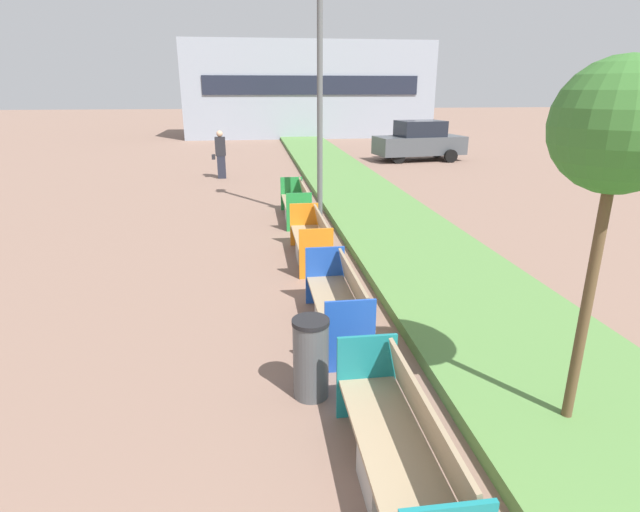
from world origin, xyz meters
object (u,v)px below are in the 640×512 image
Objects in this scene: sapling_tree_near at (619,130)px; litter_bin at (311,358)px; bench_blue_frame at (338,308)px; pedestrian_walking at (221,154)px; parked_car_distant at (419,141)px; street_lamp_post at (320,63)px; bench_green_frame at (297,206)px; bench_orange_frame at (311,242)px; bench_teal_frame at (399,457)px.

litter_bin is at bearing 158.93° from sapling_tree_near.
pedestrian_walking reaches higher than bench_blue_frame.
pedestrian_walking reaches higher than litter_bin.
street_lamp_post is at bearing -128.16° from parked_car_distant.
parked_car_distant is (9.14, 3.84, -0.01)m from pedestrian_walking.
street_lamp_post reaches higher than parked_car_distant.
litter_bin is at bearing -94.06° from bench_green_frame.
street_lamp_post is at bearing 98.36° from sapling_tree_near.
street_lamp_post is at bearing 84.57° from bench_blue_frame.
street_lamp_post reaches higher than litter_bin.
sapling_tree_near reaches higher than bench_orange_frame.
bench_blue_frame is 0.93× the size of bench_green_frame.
street_lamp_post is 1.96× the size of sapling_tree_near.
sapling_tree_near is (2.48, -0.96, 2.51)m from litter_bin.
bench_orange_frame is at bearing 108.84° from sapling_tree_near.
bench_orange_frame is at bearing -100.61° from street_lamp_post.
pedestrian_walking is (-4.20, 15.69, -2.05)m from sapling_tree_near.
bench_blue_frame is 2.27× the size of litter_bin.
pedestrian_walking is (-2.29, 13.25, 0.55)m from bench_blue_frame.
bench_blue_frame and litter_bin have the same top height.
sapling_tree_near is (1.92, -2.44, 2.61)m from bench_blue_frame.
bench_blue_frame is 4.06m from sapling_tree_near.
bench_blue_frame is at bearing -90.02° from bench_green_frame.
bench_teal_frame is at bearing -69.74° from litter_bin.
sapling_tree_near is 20.25m from parked_car_distant.
bench_green_frame is 2.44× the size of litter_bin.
bench_orange_frame and litter_bin have the same top height.
bench_green_frame is at bearing 89.99° from bench_teal_frame.
bench_green_frame is at bearing -71.29° from pedestrian_walking.
bench_orange_frame is 0.30× the size of street_lamp_post.
bench_teal_frame is 0.50× the size of parked_car_distant.
bench_teal_frame and bench_green_frame have the same top height.
sapling_tree_near reaches higher than parked_car_distant.
bench_teal_frame is 9.51m from bench_green_frame.
sapling_tree_near is at bearing -77.90° from bench_green_frame.
bench_orange_frame and bench_green_frame have the same top height.
bench_blue_frame is 13.45m from pedestrian_walking.
bench_orange_frame is 2.25× the size of litter_bin.
bench_teal_frame is 16.43m from pedestrian_walking.
litter_bin is 0.13× the size of street_lamp_post.
street_lamp_post is (0.61, -0.05, 3.52)m from bench_green_frame.
bench_teal_frame is 1.04× the size of bench_blue_frame.
bench_orange_frame is 10.34m from pedestrian_walking.
litter_bin is at bearing -83.33° from pedestrian_walking.
pedestrian_walking is (-2.29, 6.76, 0.55)m from bench_green_frame.
litter_bin is at bearing -98.43° from street_lamp_post.
bench_teal_frame is 21.24m from parked_car_distant.
litter_bin is 0.52× the size of pedestrian_walking.
bench_blue_frame is at bearing -95.43° from street_lamp_post.
street_lamp_post is at bearing -4.29° from bench_green_frame.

